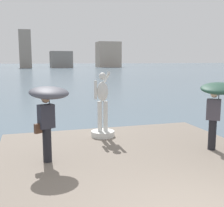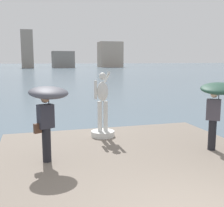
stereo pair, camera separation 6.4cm
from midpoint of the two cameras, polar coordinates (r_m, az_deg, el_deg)
The scene contains 6 objects.
ground_plane at distance 43.73m, azimuth -12.49°, elevation 4.61°, with size 400.00×400.00×0.00m, color slate.
pier at distance 6.64m, azimuth 8.94°, elevation -16.14°, with size 7.15×9.79×0.40m, color slate.
statue_white_figure at distance 9.63m, azimuth -1.69°, elevation -2.19°, with size 0.80×0.96×2.20m.
onlooker_left at distance 7.34m, azimuth -12.50°, elevation 0.20°, with size 1.32×1.33×1.96m.
onlooker_right at distance 8.59m, azimuth 20.53°, elevation 1.19°, with size 1.46×1.46×2.00m.
distant_skyline at distance 114.48m, azimuth -16.41°, elevation 9.59°, with size 68.52×11.61×13.93m.
Camera 2 is at (-2.55, -3.57, 2.98)m, focal length 45.74 mm.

